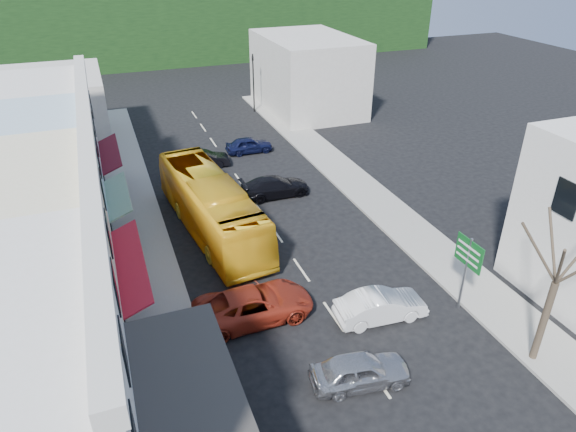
{
  "coord_description": "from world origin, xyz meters",
  "views": [
    {
      "loc": [
        -8.46,
        -16.54,
        15.52
      ],
      "look_at": [
        0.0,
        6.0,
        2.2
      ],
      "focal_mm": 32.0,
      "sensor_mm": 36.0,
      "label": 1
    }
  ],
  "objects_px": {
    "bus": "(211,208)",
    "car_silver": "(360,370)",
    "pedestrian_left": "(151,343)",
    "traffic_signal": "(253,84)",
    "car_white": "(381,306)",
    "street_tree": "(555,283)",
    "car_red": "(254,306)",
    "direction_sign": "(465,274)"
  },
  "relations": [
    {
      "from": "pedestrian_left",
      "to": "street_tree",
      "type": "distance_m",
      "value": 15.93
    },
    {
      "from": "car_red",
      "to": "car_white",
      "type": "bearing_deg",
      "value": -111.67
    },
    {
      "from": "car_red",
      "to": "traffic_signal",
      "type": "height_order",
      "value": "traffic_signal"
    },
    {
      "from": "car_silver",
      "to": "direction_sign",
      "type": "relative_size",
      "value": 1.16
    },
    {
      "from": "car_white",
      "to": "car_red",
      "type": "bearing_deg",
      "value": 73.1
    },
    {
      "from": "pedestrian_left",
      "to": "street_tree",
      "type": "relative_size",
      "value": 0.22
    },
    {
      "from": "direction_sign",
      "to": "traffic_signal",
      "type": "distance_m",
      "value": 32.4
    },
    {
      "from": "bus",
      "to": "car_red",
      "type": "distance_m",
      "value": 8.44
    },
    {
      "from": "traffic_signal",
      "to": "bus",
      "type": "bearing_deg",
      "value": 74.87
    },
    {
      "from": "car_silver",
      "to": "car_red",
      "type": "relative_size",
      "value": 0.96
    },
    {
      "from": "car_silver",
      "to": "car_white",
      "type": "xyz_separation_m",
      "value": [
        2.68,
        3.15,
        0.0
      ]
    },
    {
      "from": "bus",
      "to": "direction_sign",
      "type": "bearing_deg",
      "value": -56.69
    },
    {
      "from": "bus",
      "to": "car_white",
      "type": "bearing_deg",
      "value": -69.36
    },
    {
      "from": "bus",
      "to": "car_red",
      "type": "xyz_separation_m",
      "value": [
        -0.03,
        -8.4,
        -0.85
      ]
    },
    {
      "from": "direction_sign",
      "to": "car_red",
      "type": "bearing_deg",
      "value": 162.56
    },
    {
      "from": "car_white",
      "to": "direction_sign",
      "type": "relative_size",
      "value": 1.16
    },
    {
      "from": "bus",
      "to": "car_silver",
      "type": "relative_size",
      "value": 2.64
    },
    {
      "from": "pedestrian_left",
      "to": "direction_sign",
      "type": "distance_m",
      "value": 14.05
    },
    {
      "from": "car_red",
      "to": "street_tree",
      "type": "bearing_deg",
      "value": -124.2
    },
    {
      "from": "car_white",
      "to": "car_red",
      "type": "height_order",
      "value": "same"
    },
    {
      "from": "car_white",
      "to": "pedestrian_left",
      "type": "distance_m",
      "value": 10.11
    },
    {
      "from": "car_white",
      "to": "street_tree",
      "type": "bearing_deg",
      "value": -130.52
    },
    {
      "from": "car_silver",
      "to": "car_red",
      "type": "height_order",
      "value": "same"
    },
    {
      "from": "car_white",
      "to": "direction_sign",
      "type": "bearing_deg",
      "value": -95.35
    },
    {
      "from": "car_white",
      "to": "bus",
      "type": "bearing_deg",
      "value": 31.01
    },
    {
      "from": "bus",
      "to": "pedestrian_left",
      "type": "xyz_separation_m",
      "value": [
        -4.72,
        -9.55,
        -0.55
      ]
    },
    {
      "from": "car_silver",
      "to": "direction_sign",
      "type": "distance_m",
      "value": 7.12
    },
    {
      "from": "bus",
      "to": "car_white",
      "type": "xyz_separation_m",
      "value": [
        5.34,
        -10.44,
        -0.85
      ]
    },
    {
      "from": "car_silver",
      "to": "street_tree",
      "type": "bearing_deg",
      "value": -92.85
    },
    {
      "from": "bus",
      "to": "pedestrian_left",
      "type": "distance_m",
      "value": 10.66
    },
    {
      "from": "car_silver",
      "to": "traffic_signal",
      "type": "bearing_deg",
      "value": -2.73
    },
    {
      "from": "bus",
      "to": "car_red",
      "type": "height_order",
      "value": "bus"
    },
    {
      "from": "traffic_signal",
      "to": "pedestrian_left",
      "type": "bearing_deg",
      "value": 73.94
    },
    {
      "from": "car_silver",
      "to": "street_tree",
      "type": "xyz_separation_m",
      "value": [
        7.31,
        -1.39,
        3.21
      ]
    },
    {
      "from": "pedestrian_left",
      "to": "traffic_signal",
      "type": "xyz_separation_m",
      "value": [
        13.94,
        30.86,
        1.78
      ]
    },
    {
      "from": "street_tree",
      "to": "direction_sign",
      "type": "bearing_deg",
      "value": 100.91
    },
    {
      "from": "car_white",
      "to": "street_tree",
      "type": "relative_size",
      "value": 0.56
    },
    {
      "from": "bus",
      "to": "pedestrian_left",
      "type": "bearing_deg",
      "value": -122.78
    },
    {
      "from": "street_tree",
      "to": "bus",
      "type": "bearing_deg",
      "value": 123.63
    },
    {
      "from": "car_red",
      "to": "pedestrian_left",
      "type": "height_order",
      "value": "pedestrian_left"
    },
    {
      "from": "car_silver",
      "to": "pedestrian_left",
      "type": "relative_size",
      "value": 2.59
    },
    {
      "from": "bus",
      "to": "pedestrian_left",
      "type": "relative_size",
      "value": 6.82
    }
  ]
}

